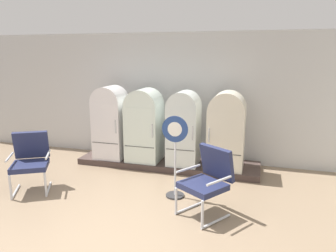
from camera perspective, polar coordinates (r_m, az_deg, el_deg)
ground at (r=4.55m, az=-11.33°, el=-19.85°), size 12.00×10.00×0.05m
back_wall at (r=7.33m, az=1.35°, el=5.30°), size 11.76×0.12×2.89m
display_plinth at (r=7.06m, az=-0.03°, el=-6.63°), size 3.93×0.95×0.13m
refrigerator_0 at (r=7.16m, az=-10.26°, el=1.05°), size 0.66×0.65×1.60m
refrigerator_1 at (r=6.87m, az=-4.27°, el=0.53°), size 0.71×0.69×1.57m
refrigerator_2 at (r=6.61m, az=2.84°, el=0.00°), size 0.63×0.65×1.55m
refrigerator_3 at (r=6.50m, az=10.47°, el=-0.39°), size 0.72×0.71×1.56m
armchair_left at (r=6.22m, az=-23.45°, el=-5.38°), size 0.86×0.89×1.05m
armchair_right at (r=4.89m, az=7.17°, el=-9.24°), size 0.88×0.90×1.05m
sign_stand at (r=5.38m, az=1.26°, el=-5.92°), size 0.44×0.32×1.43m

